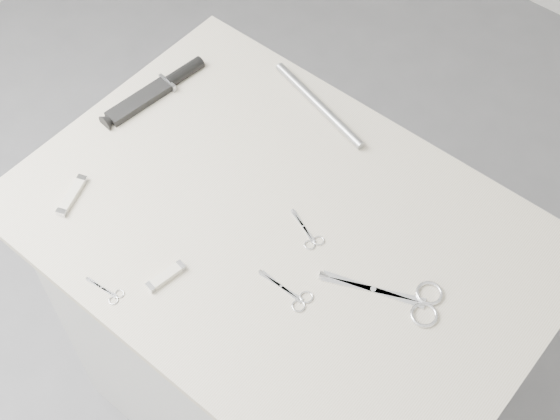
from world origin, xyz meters
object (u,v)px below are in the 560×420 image
Objects in this scene: tiny_scissors at (108,292)px; pocket_knife_a at (72,195)px; metal_rail at (319,105)px; embroidery_scissors_a at (292,295)px; pocket_knife_b at (166,277)px; plinth at (281,338)px; large_shears at (407,299)px; sheathed_knife at (160,88)px; embroidery_scissors_b at (309,235)px.

pocket_knife_a is at bearing 147.86° from tiny_scissors.
metal_rail is at bearing -45.30° from pocket_knife_a.
embroidery_scissors_a is 1.39× the size of tiny_scissors.
metal_rail reaches higher than pocket_knife_b.
large_shears is (0.27, 0.02, 0.47)m from plinth.
pocket_knife_b is (-0.20, -0.12, 0.00)m from embroidery_scissors_a.
metal_rail is at bearing 14.05° from pocket_knife_b.
large_shears is at bearing 36.31° from embroidery_scissors_a.
plinth is 11.45× the size of pocket_knife_b.
metal_rail is (0.29, 0.18, 0.00)m from sheathed_knife.
sheathed_knife is at bearing -148.52° from metal_rail.
large_shears is 0.43m from pocket_knife_b.
embroidery_scissors_a is at bearing 32.41° from tiny_scissors.
sheathed_knife is at bearing 55.13° from pocket_knife_b.
metal_rail is (-0.18, 0.26, 0.01)m from embroidery_scissors_b.
embroidery_scissors_b is at bearing -55.15° from metal_rail.
large_shears is 0.20m from embroidery_scissors_a.
sheathed_knife is (-0.69, 0.08, 0.01)m from large_shears.
large_shears is at bearing -32.77° from metal_rail.
sheathed_knife is at bearing -168.47° from embroidery_scissors_b.
pocket_knife_b is at bearing -127.50° from sheathed_knife.
pocket_knife_a is at bearing -168.04° from embroidery_scissors_a.
pocket_knife_a reaches higher than plinth.
embroidery_scissors_a is 0.39× the size of metal_rail.
plinth is at bearing 136.30° from embroidery_scissors_a.
sheathed_knife reaches higher than plinth.
tiny_scissors is 0.28× the size of metal_rail.
sheathed_knife reaches higher than metal_rail.
metal_rail reaches higher than embroidery_scissors_b.
sheathed_knife is at bearing 117.67° from tiny_scissors.
embroidery_scissors_a is 0.57m from sheathed_knife.
metal_rail is (-0.40, 0.26, 0.01)m from large_shears.
embroidery_scissors_a is at bearing -49.98° from pocket_knife_b.
embroidery_scissors_a is 0.13m from embroidery_scissors_b.
sheathed_knife reaches higher than pocket_knife_a.
embroidery_scissors_b is 0.96× the size of pocket_knife_a.
sheathed_knife reaches higher than tiny_scissors.
sheathed_knife reaches higher than embroidery_scissors_b.
metal_rail is at bearing 121.40° from embroidery_scissors_a.
plinth is 9.70× the size of embroidery_scissors_b.
pocket_knife_b is at bearing -112.61° from plinth.
plinth is 9.31× the size of pocket_knife_a.
pocket_knife_a is at bearing -161.01° from sheathed_knife.
sheathed_knife is 2.56× the size of pocket_knife_a.
metal_rail is at bearing -52.17° from sheathed_knife.
large_shears reaches higher than plinth.
tiny_scissors is at bearing -116.06° from plinth.
pocket_knife_a reaches higher than embroidery_scissors_a.
plinth is at bearing 163.24° from large_shears.
embroidery_scissors_a is 0.33m from tiny_scissors.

